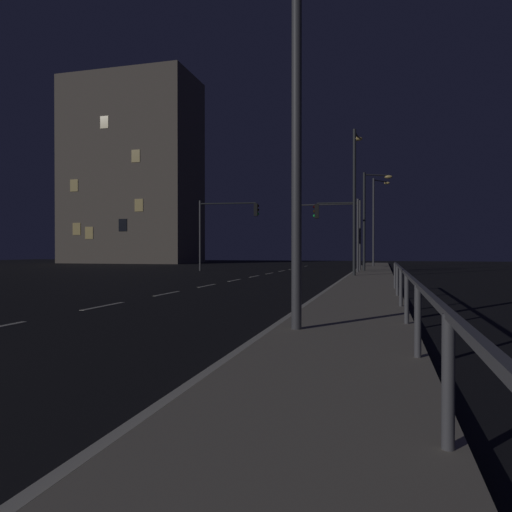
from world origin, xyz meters
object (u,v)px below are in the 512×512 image
object	(u,v)px
traffic_light_near_left	(329,221)
street_lamp_corner	(355,190)
traffic_light_mid_left	(226,221)
street_lamp_median	(290,64)
building_distant	(132,172)
street_lamp_mid_block	(376,214)
street_lamp_far_end	(369,211)
traffic_light_far_right	(338,221)

from	to	relation	value
traffic_light_near_left	street_lamp_corner	xyz separation A→B (m)	(2.27, -7.49, 1.26)
traffic_light_mid_left	street_lamp_median	xyz separation A→B (m)	(10.16, -26.68, 0.83)
street_lamp_median	building_distant	distance (m)	56.62
traffic_light_near_left	street_lamp_corner	size ratio (longest dim) A/B	0.61
street_lamp_mid_block	building_distant	size ratio (longest dim) A/B	0.34
street_lamp_median	street_lamp_mid_block	bearing A→B (deg)	88.63
street_lamp_far_end	street_lamp_corner	xyz separation A→B (m)	(-0.61, -6.49, 0.71)
traffic_light_far_right	street_lamp_mid_block	size ratio (longest dim) A/B	0.59
street_lamp_mid_block	street_lamp_median	xyz separation A→B (m)	(-0.91, -37.96, -0.33)
traffic_light_far_right	building_distant	size ratio (longest dim) A/B	0.20
street_lamp_far_end	building_distant	distance (m)	37.93
traffic_light_mid_left	street_lamp_far_end	xyz separation A→B (m)	(10.76, -0.31, 0.46)
street_lamp_mid_block	street_lamp_median	bearing A→B (deg)	-91.37
street_lamp_median	street_lamp_far_end	world-z (taller)	street_lamp_median
traffic_light_mid_left	street_lamp_mid_block	distance (m)	15.85
street_lamp_far_end	traffic_light_mid_left	bearing A→B (deg)	178.32
traffic_light_far_right	street_lamp_corner	xyz separation A→B (m)	(1.33, -3.88, 1.55)
street_lamp_mid_block	street_lamp_median	distance (m)	37.97
traffic_light_mid_left	street_lamp_corner	xyz separation A→B (m)	(10.15, -6.80, 1.17)
building_distant	street_lamp_corner	bearing A→B (deg)	-42.65
traffic_light_far_right	street_lamp_far_end	distance (m)	3.36
street_lamp_far_end	building_distant	size ratio (longest dim) A/B	0.29
traffic_light_mid_left	street_lamp_corner	world-z (taller)	street_lamp_corner
street_lamp_median	building_distant	world-z (taller)	building_distant
traffic_light_near_left	building_distant	size ratio (longest dim) A/B	0.21
street_lamp_corner	building_distant	distance (m)	41.33
traffic_light_far_right	street_lamp_far_end	size ratio (longest dim) A/B	0.70
street_lamp_mid_block	street_lamp_far_end	world-z (taller)	street_lamp_mid_block
street_lamp_mid_block	traffic_light_far_right	bearing A→B (deg)	-99.04
traffic_light_mid_left	street_lamp_median	bearing A→B (deg)	-69.15
traffic_light_mid_left	traffic_light_far_right	xyz separation A→B (m)	(8.81, -2.92, -0.38)
traffic_light_near_left	street_lamp_median	xyz separation A→B (m)	(2.28, -27.36, 0.92)
traffic_light_near_left	street_lamp_far_end	size ratio (longest dim) A/B	0.74
street_lamp_corner	traffic_light_mid_left	bearing A→B (deg)	146.15
street_lamp_corner	building_distant	xyz separation A→B (m)	(-29.98, 27.61, 6.84)
traffic_light_mid_left	building_distant	bearing A→B (deg)	133.62
street_lamp_far_end	building_distant	world-z (taller)	building_distant
traffic_light_near_left	street_lamp_mid_block	distance (m)	11.14
traffic_light_near_left	traffic_light_far_right	bearing A→B (deg)	-75.51
traffic_light_far_right	street_lamp_mid_block	world-z (taller)	street_lamp_mid_block
traffic_light_near_left	street_lamp_median	distance (m)	27.47
street_lamp_mid_block	street_lamp_far_end	bearing A→B (deg)	-91.55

